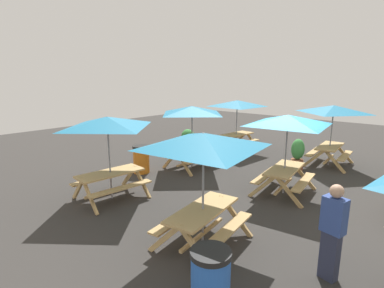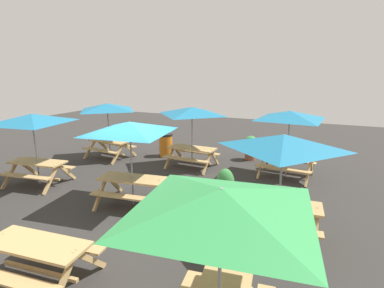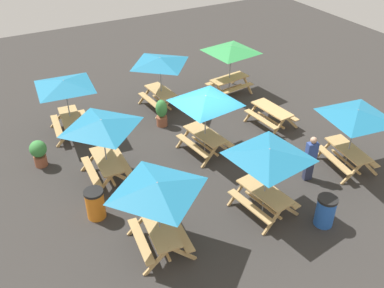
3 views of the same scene
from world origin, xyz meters
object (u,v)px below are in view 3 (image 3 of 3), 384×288
at_px(picnic_table_1, 206,104).
at_px(trash_bin_orange, 95,204).
at_px(picnic_table_0, 102,128).
at_px(picnic_table_4, 160,64).
at_px(potted_plant_0, 162,113).
at_px(potted_plant_1, 39,152).
at_px(trash_bin_blue, 325,211).
at_px(picnic_table_6, 231,52).
at_px(picnic_table_5, 65,88).
at_px(person_standing, 310,157).
at_px(picnic_table_7, 272,113).
at_px(picnic_table_3, 356,118).
at_px(picnic_table_8, 269,158).
at_px(picnic_table_2, 158,192).

xyz_separation_m(picnic_table_1, trash_bin_orange, (-1.49, 4.63, -1.49)).
distance_m(picnic_table_0, picnic_table_4, 5.28).
xyz_separation_m(picnic_table_1, potted_plant_0, (2.44, 0.61, -1.40)).
bearing_deg(potted_plant_1, picnic_table_0, -134.53).
bearing_deg(potted_plant_1, trash_bin_blue, -136.06).
bearing_deg(trash_bin_orange, picnic_table_6, -57.49).
distance_m(picnic_table_5, trash_bin_orange, 5.33).
relative_size(potted_plant_1, person_standing, 0.60).
bearing_deg(picnic_table_7, potted_plant_0, 56.54).
distance_m(picnic_table_3, picnic_table_6, 6.85).
bearing_deg(trash_bin_blue, picnic_table_4, 7.25).
bearing_deg(trash_bin_blue, picnic_table_8, 42.68).
bearing_deg(picnic_table_6, picnic_table_1, 39.96).
bearing_deg(potted_plant_0, trash_bin_orange, 134.32).
relative_size(picnic_table_2, picnic_table_6, 0.83).
distance_m(picnic_table_7, potted_plant_0, 4.44).
bearing_deg(potted_plant_0, picnic_table_2, 154.58).
xyz_separation_m(picnic_table_5, trash_bin_blue, (-8.59, -5.17, -1.49)).
distance_m(picnic_table_7, picnic_table_8, 5.43).
bearing_deg(picnic_table_4, trash_bin_blue, -177.78).
bearing_deg(picnic_table_3, picnic_table_1, 57.84).
xyz_separation_m(picnic_table_3, picnic_table_5, (6.81, 7.84, 0.00)).
distance_m(picnic_table_3, picnic_table_5, 10.38).
xyz_separation_m(trash_bin_orange, potted_plant_0, (3.93, -4.02, 0.10)).
distance_m(picnic_table_3, potted_plant_1, 10.84).
height_order(picnic_table_0, picnic_table_1, same).
xyz_separation_m(picnic_table_5, picnic_table_6, (0.03, -7.35, 0.00)).
relative_size(picnic_table_4, potted_plant_1, 2.33).
distance_m(picnic_table_8, trash_bin_blue, 2.35).
height_order(picnic_table_3, picnic_table_4, same).
bearing_deg(picnic_table_7, potted_plant_1, 74.17).
bearing_deg(picnic_table_2, picnic_table_8, -86.40).
height_order(picnic_table_3, trash_bin_blue, picnic_table_3).
relative_size(picnic_table_3, trash_bin_blue, 2.86).
bearing_deg(potted_plant_0, picnic_table_7, -118.02).
relative_size(picnic_table_5, potted_plant_0, 2.44).
bearing_deg(picnic_table_5, person_standing, -131.83).
xyz_separation_m(picnic_table_0, picnic_table_4, (3.72, -3.75, 0.00)).
bearing_deg(picnic_table_3, picnic_table_7, 16.40).
bearing_deg(picnic_table_1, trash_bin_blue, -174.56).
bearing_deg(picnic_table_8, picnic_table_4, -8.65).
height_order(picnic_table_8, potted_plant_0, picnic_table_8).
height_order(picnic_table_6, person_standing, picnic_table_6).
bearing_deg(potted_plant_1, picnic_table_8, -135.77).
bearing_deg(picnic_table_2, person_standing, -79.81).
relative_size(picnic_table_0, picnic_table_3, 0.83).
distance_m(picnic_table_4, potted_plant_1, 6.08).
bearing_deg(picnic_table_2, picnic_table_7, -54.19).
xyz_separation_m(picnic_table_5, person_standing, (-6.69, -6.20, -1.10)).
bearing_deg(picnic_table_8, picnic_table_0, 35.73).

